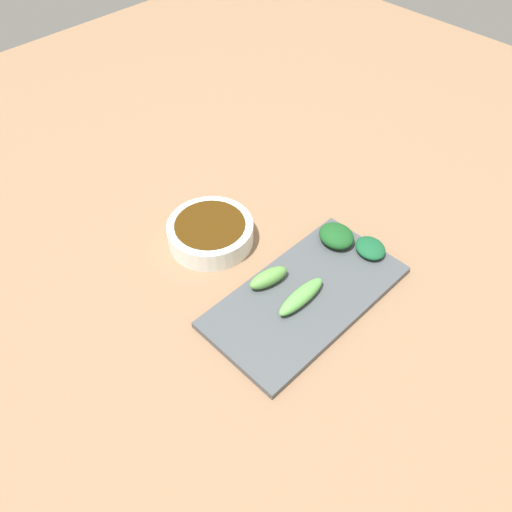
# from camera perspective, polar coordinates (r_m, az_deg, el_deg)

# --- Properties ---
(tabletop) EXTENTS (2.10, 2.10, 0.02)m
(tabletop) POSITION_cam_1_polar(r_m,az_deg,el_deg) (0.87, 1.62, -2.74)
(tabletop) COLOR #8F6C4E
(tabletop) RESTS_ON ground
(sauce_bowl) EXTENTS (0.15, 0.15, 0.04)m
(sauce_bowl) POSITION_cam_1_polar(r_m,az_deg,el_deg) (0.90, -4.98, 2.65)
(sauce_bowl) COLOR white
(sauce_bowl) RESTS_ON tabletop
(serving_plate) EXTENTS (0.17, 0.33, 0.01)m
(serving_plate) POSITION_cam_1_polar(r_m,az_deg,el_deg) (0.83, 5.43, -4.39)
(serving_plate) COLOR #4A4F54
(serving_plate) RESTS_ON tabletop
(broccoli_stalk_0) EXTENTS (0.04, 0.07, 0.03)m
(broccoli_stalk_0) POSITION_cam_1_polar(r_m,az_deg,el_deg) (0.83, 1.38, -2.37)
(broccoli_stalk_0) COLOR #5FA148
(broccoli_stalk_0) RESTS_ON serving_plate
(broccoli_stalk_1) EXTENTS (0.03, 0.10, 0.02)m
(broccoli_stalk_1) POSITION_cam_1_polar(r_m,az_deg,el_deg) (0.81, 4.94, -4.41)
(broccoli_stalk_1) COLOR #60AD4E
(broccoli_stalk_1) RESTS_ON serving_plate
(broccoli_leafy_2) EXTENTS (0.07, 0.06, 0.03)m
(broccoli_leafy_2) POSITION_cam_1_polar(r_m,az_deg,el_deg) (0.90, 8.74, 2.19)
(broccoli_leafy_2) COLOR #1A5421
(broccoli_leafy_2) RESTS_ON serving_plate
(broccoli_leafy_3) EXTENTS (0.07, 0.06, 0.02)m
(broccoli_leafy_3) POSITION_cam_1_polar(r_m,az_deg,el_deg) (0.89, 12.33, 0.85)
(broccoli_leafy_3) COLOR #175831
(broccoli_leafy_3) RESTS_ON serving_plate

